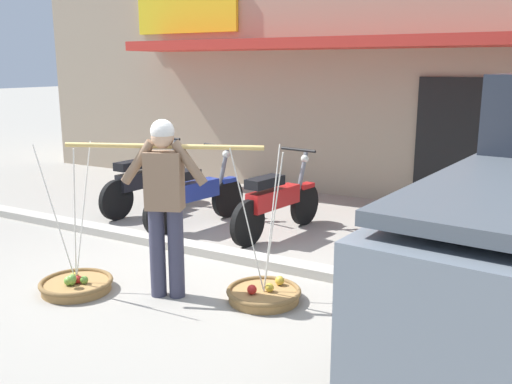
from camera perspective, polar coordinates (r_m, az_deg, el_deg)
ground_plane at (r=5.96m, az=-6.63°, el=-8.65°), size 90.00×90.00×0.00m
sidewalk_curb at (r=6.48m, az=-2.99°, el=-6.31°), size 20.00×0.24×0.10m
fruit_vendor at (r=5.25m, az=-9.26°, el=-0.48°), size 1.73×0.75×1.70m
fruit_basket_left_side at (r=5.36m, az=0.80°, el=-10.24°), size 0.71×0.71×1.45m
fruit_basket_right_side at (r=5.84m, az=-17.81°, el=-8.90°), size 0.71×0.71×1.45m
motorcycle_nearest_shop at (r=8.58m, az=-11.13°, el=1.00°), size 0.54×1.82×1.09m
motorcycle_second_in_row at (r=7.66m, az=-6.27°, el=-0.25°), size 0.56×1.80×1.09m
motorcycle_third_in_row at (r=7.22m, az=2.09°, el=-0.97°), size 0.54×1.81×1.09m
storefront_building at (r=11.83m, az=12.51°, el=12.14°), size 13.00×6.00×4.20m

